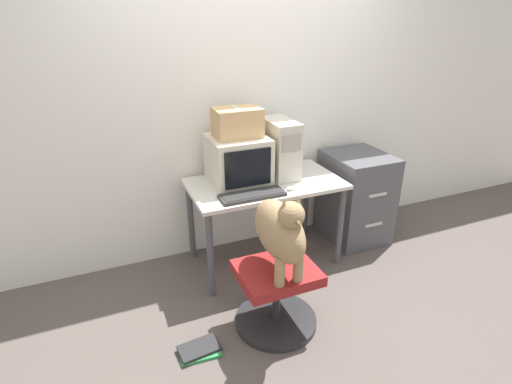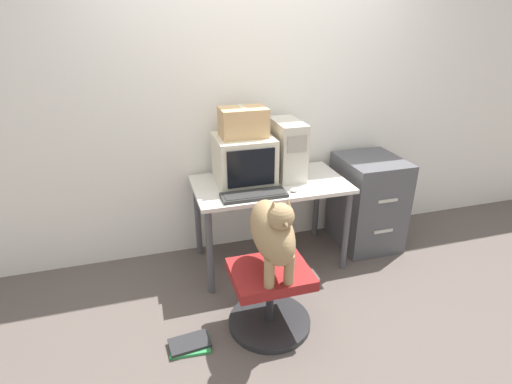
{
  "view_description": "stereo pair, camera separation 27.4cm",
  "coord_description": "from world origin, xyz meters",
  "px_view_note": "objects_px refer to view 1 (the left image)",
  "views": [
    {
      "loc": [
        -1.18,
        -2.3,
        1.93
      ],
      "look_at": [
        -0.21,
        0.01,
        0.8
      ],
      "focal_mm": 28.0,
      "sensor_mm": 36.0,
      "label": 1
    },
    {
      "loc": [
        -0.92,
        -2.39,
        1.93
      ],
      "look_at": [
        -0.21,
        0.01,
        0.8
      ],
      "focal_mm": 28.0,
      "sensor_mm": 36.0,
      "label": 2
    }
  ],
  "objects_px": {
    "crt_monitor": "(238,160)",
    "office_chair": "(276,295)",
    "pc_tower": "(280,148)",
    "book_stack_floor": "(200,350)",
    "dog": "(280,230)",
    "keyboard": "(252,195)",
    "filing_cabinet": "(355,197)",
    "cardboard_box": "(237,123)"
  },
  "relations": [
    {
      "from": "crt_monitor",
      "to": "office_chair",
      "type": "relative_size",
      "value": 0.79
    },
    {
      "from": "pc_tower",
      "to": "book_stack_floor",
      "type": "relative_size",
      "value": 1.71
    },
    {
      "from": "pc_tower",
      "to": "dog",
      "type": "height_order",
      "value": "pc_tower"
    },
    {
      "from": "pc_tower",
      "to": "keyboard",
      "type": "bearing_deg",
      "value": -139.33
    },
    {
      "from": "crt_monitor",
      "to": "dog",
      "type": "bearing_deg",
      "value": -93.35
    },
    {
      "from": "keyboard",
      "to": "book_stack_floor",
      "type": "bearing_deg",
      "value": -136.08
    },
    {
      "from": "dog",
      "to": "crt_monitor",
      "type": "bearing_deg",
      "value": 86.65
    },
    {
      "from": "dog",
      "to": "filing_cabinet",
      "type": "distance_m",
      "value": 1.46
    },
    {
      "from": "dog",
      "to": "pc_tower",
      "type": "bearing_deg",
      "value": 64.7
    },
    {
      "from": "keyboard",
      "to": "dog",
      "type": "height_order",
      "value": "dog"
    },
    {
      "from": "filing_cabinet",
      "to": "pc_tower",
      "type": "bearing_deg",
      "value": 176.52
    },
    {
      "from": "crt_monitor",
      "to": "dog",
      "type": "xyz_separation_m",
      "value": [
        -0.05,
        -0.85,
        -0.16
      ]
    },
    {
      "from": "crt_monitor",
      "to": "keyboard",
      "type": "height_order",
      "value": "crt_monitor"
    },
    {
      "from": "keyboard",
      "to": "filing_cabinet",
      "type": "xyz_separation_m",
      "value": [
        1.12,
        0.27,
        -0.33
      ]
    },
    {
      "from": "cardboard_box",
      "to": "pc_tower",
      "type": "bearing_deg",
      "value": -0.17
    },
    {
      "from": "pc_tower",
      "to": "cardboard_box",
      "type": "distance_m",
      "value": 0.43
    },
    {
      "from": "dog",
      "to": "book_stack_floor",
      "type": "height_order",
      "value": "dog"
    },
    {
      "from": "pc_tower",
      "to": "office_chair",
      "type": "distance_m",
      "value": 1.17
    },
    {
      "from": "crt_monitor",
      "to": "book_stack_floor",
      "type": "distance_m",
      "value": 1.38
    },
    {
      "from": "crt_monitor",
      "to": "pc_tower",
      "type": "bearing_deg",
      "value": 0.45
    },
    {
      "from": "filing_cabinet",
      "to": "office_chair",
      "type": "bearing_deg",
      "value": -146.18
    },
    {
      "from": "dog",
      "to": "cardboard_box",
      "type": "relative_size",
      "value": 1.63
    },
    {
      "from": "book_stack_floor",
      "to": "keyboard",
      "type": "bearing_deg",
      "value": 43.92
    },
    {
      "from": "pc_tower",
      "to": "keyboard",
      "type": "xyz_separation_m",
      "value": [
        -0.36,
        -0.31,
        -0.21
      ]
    },
    {
      "from": "crt_monitor",
      "to": "book_stack_floor",
      "type": "height_order",
      "value": "crt_monitor"
    },
    {
      "from": "crt_monitor",
      "to": "filing_cabinet",
      "type": "bearing_deg",
      "value": -2.23
    },
    {
      "from": "filing_cabinet",
      "to": "crt_monitor",
      "type": "bearing_deg",
      "value": 177.77
    },
    {
      "from": "keyboard",
      "to": "cardboard_box",
      "type": "distance_m",
      "value": 0.55
    },
    {
      "from": "cardboard_box",
      "to": "crt_monitor",
      "type": "bearing_deg",
      "value": -90.0
    },
    {
      "from": "dog",
      "to": "book_stack_floor",
      "type": "relative_size",
      "value": 2.12
    },
    {
      "from": "crt_monitor",
      "to": "office_chair",
      "type": "distance_m",
      "value": 1.06
    },
    {
      "from": "office_chair",
      "to": "dog",
      "type": "distance_m",
      "value": 0.51
    },
    {
      "from": "dog",
      "to": "cardboard_box",
      "type": "height_order",
      "value": "cardboard_box"
    },
    {
      "from": "keyboard",
      "to": "dog",
      "type": "xyz_separation_m",
      "value": [
        -0.04,
        -0.54,
        0.0
      ]
    },
    {
      "from": "pc_tower",
      "to": "keyboard",
      "type": "height_order",
      "value": "pc_tower"
    },
    {
      "from": "pc_tower",
      "to": "crt_monitor",
      "type": "bearing_deg",
      "value": -179.55
    },
    {
      "from": "filing_cabinet",
      "to": "cardboard_box",
      "type": "height_order",
      "value": "cardboard_box"
    },
    {
      "from": "cardboard_box",
      "to": "keyboard",
      "type": "bearing_deg",
      "value": -91.67
    },
    {
      "from": "keyboard",
      "to": "crt_monitor",
      "type": "bearing_deg",
      "value": 88.31
    },
    {
      "from": "pc_tower",
      "to": "cardboard_box",
      "type": "height_order",
      "value": "cardboard_box"
    },
    {
      "from": "cardboard_box",
      "to": "office_chair",
      "type": "bearing_deg",
      "value": -93.46
    },
    {
      "from": "pc_tower",
      "to": "keyboard",
      "type": "distance_m",
      "value": 0.53
    }
  ]
}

